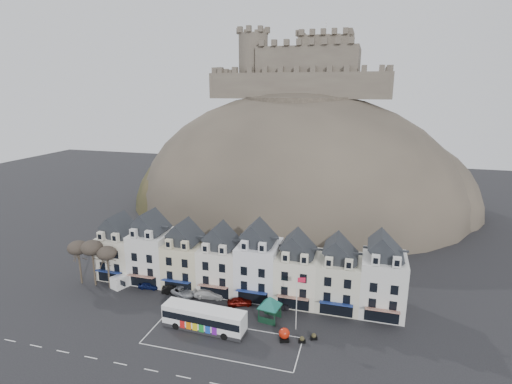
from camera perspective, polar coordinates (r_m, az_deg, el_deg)
ground at (r=60.33m, az=-7.23°, el=-20.68°), size 300.00×300.00×0.00m
coach_bay_markings at (r=60.64m, az=-4.88°, el=-20.41°), size 22.00×7.50×0.01m
townhouse_terrace at (r=70.63m, az=-2.13°, el=-10.06°), size 54.40×9.35×11.80m
castle_hill at (r=120.62m, az=6.20°, el=-2.21°), size 100.00×76.00×68.00m
castle at (r=122.69m, az=6.96°, el=17.01°), size 50.20×22.20×22.00m
tree_left_far at (r=79.24m, az=-24.11°, el=-7.32°), size 3.61×3.61×8.24m
tree_left_mid at (r=77.29m, az=-22.41°, el=-7.42°), size 3.78×3.78×8.64m
tree_left_near at (r=75.79m, az=-20.56°, el=-8.23°), size 3.43×3.43×7.84m
bus at (r=62.14m, az=-7.43°, el=-17.36°), size 12.77×3.66×3.56m
bus_shelter at (r=63.29m, az=2.00°, el=-15.40°), size 6.24×6.24×4.00m
red_buoy at (r=60.09m, az=4.06°, el=-19.62°), size 1.65×1.65×1.93m
flagpole at (r=60.50m, az=5.92°, el=-14.99°), size 1.22×0.38×8.67m
white_van at (r=77.94m, az=-18.27°, el=-11.79°), size 3.55×5.14×2.16m
planter_west at (r=60.98m, az=8.26°, el=-19.76°), size 1.08×0.78×0.98m
planter_east at (r=60.16m, az=6.59°, el=-20.22°), size 1.08×0.72×0.99m
car_navy at (r=75.67m, az=-15.07°, el=-12.76°), size 3.81×1.90×1.25m
car_black at (r=73.26m, az=-11.49°, el=-13.38°), size 4.77×3.12×1.49m
car_silver at (r=72.30m, az=-10.63°, el=-13.76°), size 5.58×4.22×1.43m
car_white at (r=70.79m, az=-6.73°, el=-14.22°), size 5.42×2.83×1.50m
car_maroon at (r=68.21m, az=-2.34°, el=-15.37°), size 4.36×3.05×1.38m
car_charcoal at (r=67.61m, az=3.09°, el=-15.71°), size 4.01×1.61×1.30m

